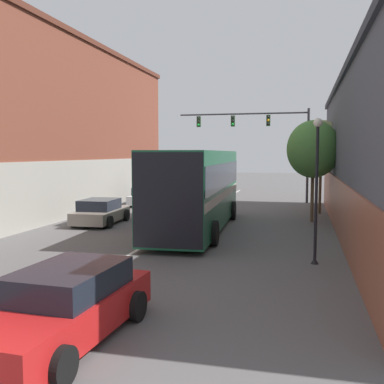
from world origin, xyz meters
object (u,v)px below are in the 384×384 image
parked_car_left_near (101,212)px  traffic_signal_gantry (264,133)px  bus (197,186)px  street_tree_near (313,149)px  parked_car_left_mid (178,190)px  parked_car_left_far (149,197)px  street_tree_far (321,146)px  hatchback_foreground (64,307)px  street_lamp (316,186)px

parked_car_left_near → traffic_signal_gantry: traffic_signal_gantry is taller
bus → street_tree_near: street_tree_near is taller
parked_car_left_mid → parked_car_left_far: 5.20m
parked_car_left_near → street_tree_near: 11.41m
parked_car_left_near → street_tree_far: 13.35m
hatchback_foreground → street_lamp: (4.80, 7.39, 1.89)m
parked_car_left_near → street_tree_near: (10.45, 3.30, 3.19)m
parked_car_left_far → street_tree_near: size_ratio=0.75×
hatchback_foreground → street_tree_near: bearing=-13.5°
parked_car_left_far → street_tree_far: (11.33, -1.65, 3.44)m
bus → street_tree_near: size_ratio=2.17×
parked_car_left_near → street_tree_near: size_ratio=0.77×
street_lamp → street_tree_near: 9.32m
street_lamp → hatchback_foreground: bearing=-123.0°
bus → street_lamp: bearing=-138.9°
bus → hatchback_foreground: bearing=179.0°
parked_car_left_near → parked_car_left_mid: size_ratio=0.97×
traffic_signal_gantry → parked_car_left_near: bearing=-119.4°
hatchback_foreground → bus: bearing=4.6°
hatchback_foreground → traffic_signal_gantry: bearing=-0.5°
traffic_signal_gantry → street_lamp: size_ratio=2.04×
bus → parked_car_left_far: (-5.54, 8.97, -1.47)m
hatchback_foreground → street_tree_far: bearing=-12.2°
hatchback_foreground → traffic_signal_gantry: 26.35m
traffic_signal_gantry → street_tree_far: 7.06m
street_tree_near → street_tree_far: size_ratio=0.96×
bus → street_tree_far: 9.54m
traffic_signal_gantry → street_tree_near: traffic_signal_gantry is taller
traffic_signal_gantry → street_tree_near: 9.98m
bus → parked_car_left_near: 5.40m
parked_car_left_mid → street_lamp: (10.13, -19.55, 1.93)m
parked_car_left_mid → street_tree_far: bearing=-120.7°
parked_car_left_near → traffic_signal_gantry: 15.14m
traffic_signal_gantry → street_tree_near: size_ratio=1.81×
parked_car_left_mid → parked_car_left_far: parked_car_left_mid is taller
parked_car_left_near → parked_car_left_mid: (0.25, 13.61, 0.02)m
parked_car_left_mid → traffic_signal_gantry: size_ratio=0.44×
parked_car_left_near → traffic_signal_gantry: (7.09, 12.60, 4.50)m
parked_car_left_mid → parked_car_left_far: bearing=174.8°
street_tree_far → street_tree_near: bearing=-98.4°
parked_car_left_near → traffic_signal_gantry: size_ratio=0.42×
hatchback_foreground → street_tree_near: street_tree_near is taller
bus → street_tree_near: bearing=-56.9°
parked_car_left_far → street_lamp: bearing=-144.3°
parked_car_left_near → parked_car_left_far: size_ratio=1.03×
hatchback_foreground → parked_car_left_near: (-5.58, 13.33, -0.06)m
parked_car_left_far → parked_car_left_mid: bearing=-8.0°
hatchback_foreground → parked_car_left_far: size_ratio=1.18×
parked_car_left_mid → traffic_signal_gantry: (6.83, -1.02, 4.48)m
parked_car_left_far → traffic_signal_gantry: (7.46, 4.15, 4.51)m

